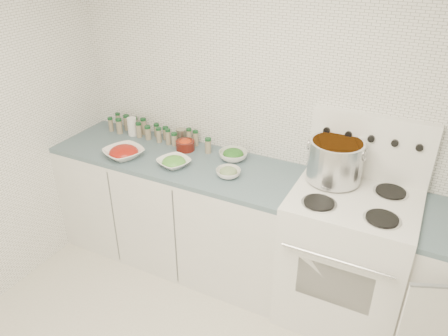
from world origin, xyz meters
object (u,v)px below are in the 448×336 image
stove (346,253)px  bowl_snowpea (174,162)px  stock_pot (335,159)px  bowl_tomato (124,152)px

stove → bowl_snowpea: size_ratio=4.90×
stock_pot → bowl_snowpea: stock_pot is taller
stove → stock_pot: 0.63m
stove → bowl_tomato: stove is taller
stove → bowl_snowpea: stove is taller
stove → bowl_tomato: size_ratio=3.90×
bowl_tomato → bowl_snowpea: size_ratio=1.26×
bowl_tomato → bowl_snowpea: bearing=7.0°
stove → stock_pot: stove is taller
bowl_snowpea → stock_pot: bearing=13.1°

